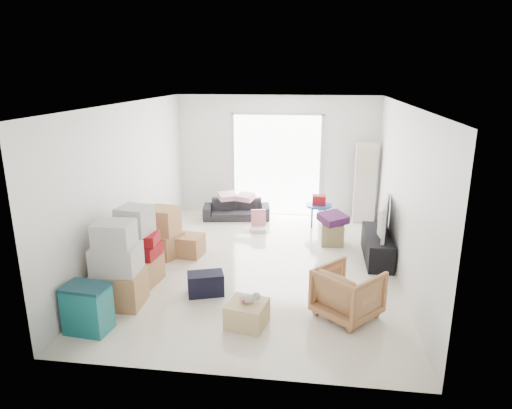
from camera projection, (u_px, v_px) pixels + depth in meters
The scene contains 21 objects.
room_shell at pixel (260, 188), 7.43m from camera, with size 4.98×6.48×3.18m.
sliding_door at pixel (277, 161), 10.30m from camera, with size 2.10×0.04×2.33m.
ac_tower at pixel (365, 183), 9.84m from camera, with size 0.45×0.30×1.75m, color beige.
tv_console at pixel (377, 246), 8.01m from camera, with size 0.42×1.39×0.46m, color black.
television at pixel (378, 230), 7.92m from camera, with size 1.06×0.61×0.14m, color black.
sofa at pixel (236, 206), 10.22m from camera, with size 1.48×0.43×0.58m, color #242529.
pillow_left at pixel (227, 191), 10.12m from camera, with size 0.37×0.29×0.12m, color #E1A4B5.
pillow_right at pixel (246, 192), 10.05m from camera, with size 0.39×0.31×0.13m, color #E1A4B5.
armchair at pixel (348, 290), 6.07m from camera, with size 0.74×0.69×0.76m, color tan.
storage_bins at pixel (87, 308), 5.73m from camera, with size 0.59×0.44×0.63m.
box_stack_a at pixel (117, 269), 6.34m from camera, with size 0.68×0.57×1.23m.
box_stack_b at pixel (137, 250), 7.02m from camera, with size 0.71×0.68×1.24m.
box_stack_c at pixel (163, 233), 8.10m from camera, with size 0.74×0.69×0.89m.
loose_box at pixel (190, 245), 8.17m from camera, with size 0.45×0.45×0.38m, color #AA714D.
duffel_bag at pixel (206, 284), 6.74m from camera, with size 0.52×0.31×0.33m, color black.
ottoman at pixel (332, 234), 8.70m from camera, with size 0.41×0.41×0.41m, color #8E8952.
blanket at pixel (333, 220), 8.62m from camera, with size 0.45×0.45×0.14m, color #4F1F4F.
kids_table at pixel (319, 204), 9.66m from camera, with size 0.55×0.55×0.68m.
toy_walker at pixel (258, 225), 9.46m from camera, with size 0.38×0.35×0.44m.
wood_crate at pixel (247, 314), 5.91m from camera, with size 0.48×0.48×0.32m, color tan.
plush_bunny at pixel (249, 298), 5.85m from camera, with size 0.27×0.16×0.14m.
Camera 1 is at (0.89, -7.16, 3.17)m, focal length 32.00 mm.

